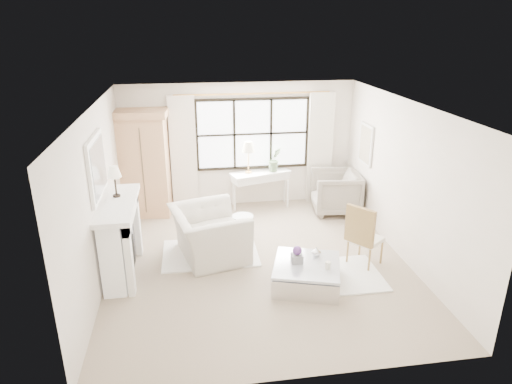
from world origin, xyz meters
TOP-DOWN VIEW (x-y plane):
  - floor at (0.00, 0.00)m, footprint 5.50×5.50m
  - ceiling at (0.00, 0.00)m, footprint 5.50×5.50m
  - wall_back at (0.00, 2.75)m, footprint 5.00×0.00m
  - wall_front at (0.00, -2.75)m, footprint 5.00×0.00m
  - wall_left at (-2.50, 0.00)m, footprint 0.00×5.50m
  - wall_right at (2.50, 0.00)m, footprint 0.00×5.50m
  - window_pane at (0.30, 2.73)m, footprint 2.40×0.02m
  - window_frame at (0.30, 2.72)m, footprint 2.50×0.04m
  - curtain_rod at (0.30, 2.67)m, footprint 3.30×0.04m
  - curtain_left at (-1.20, 2.65)m, footprint 0.55×0.10m
  - curtain_right at (1.80, 2.65)m, footprint 0.55×0.10m
  - fireplace at (-2.27, 0.00)m, footprint 0.58×1.66m
  - mirror_frame at (-2.47, 0.00)m, footprint 0.05×1.15m
  - mirror_glass at (-2.44, 0.00)m, footprint 0.02×1.00m
  - art_frame at (2.47, 1.70)m, footprint 0.04×0.62m
  - art_canvas at (2.45, 1.70)m, footprint 0.01×0.52m
  - mantel_lamp at (-2.27, 0.24)m, footprint 0.22×0.22m
  - armoire at (-2.02, 2.45)m, footprint 1.19×0.82m
  - console_table at (0.43, 2.51)m, footprint 1.37×0.80m
  - console_lamp at (0.17, 2.50)m, footprint 0.28×0.28m
  - orchid_plant at (0.75, 2.51)m, footprint 0.33×0.29m
  - side_table at (-0.16, 0.87)m, footprint 0.40×0.40m
  - rug_left at (-0.80, 0.43)m, footprint 1.68×1.19m
  - rug_right at (1.13, -0.64)m, footprint 1.53×1.15m
  - club_armchair at (-0.82, 0.35)m, footprint 1.45×1.57m
  - wingback_chair at (1.99, 1.96)m, footprint 1.10×1.07m
  - french_chair at (1.76, -0.32)m, footprint 0.68×0.68m
  - coffee_table at (0.63, -0.82)m, footprint 1.25×1.25m
  - planter_box at (0.48, -0.75)m, footprint 0.19×0.19m
  - planter_flowers at (0.48, -0.75)m, footprint 0.14×0.14m
  - pillar_candle at (0.90, -1.01)m, footprint 0.08×0.08m
  - coffee_vase at (0.84, -0.60)m, footprint 0.18×0.18m

SIDE VIEW (x-z plane):
  - floor at x=0.00m, z-range 0.00..0.00m
  - rug_right at x=1.13m, z-range 0.00..0.03m
  - rug_left at x=-0.80m, z-range 0.00..0.03m
  - coffee_table at x=0.63m, z-range -0.01..0.37m
  - french_chair at x=1.76m, z-range -0.23..0.85m
  - side_table at x=-0.16m, z-range 0.08..0.58m
  - console_table at x=0.43m, z-range 0.00..0.80m
  - club_armchair at x=-0.82m, z-range 0.00..0.87m
  - pillar_candle at x=0.90m, z-range 0.38..0.50m
  - planter_box at x=0.48m, z-range 0.38..0.51m
  - wingback_chair at x=1.99m, z-range 0.00..0.90m
  - coffee_vase at x=0.84m, z-range 0.38..0.54m
  - planter_flowers at x=0.48m, z-range 0.51..0.65m
  - fireplace at x=-2.27m, z-range 0.02..1.28m
  - orchid_plant at x=0.75m, z-range 0.80..1.34m
  - armoire at x=-2.02m, z-range 0.02..2.26m
  - curtain_left at x=-1.20m, z-range 0.00..2.47m
  - curtain_right at x=1.80m, z-range 0.00..2.47m
  - wall_left at x=-2.50m, z-range -1.40..4.10m
  - wall_right at x=2.50m, z-range -1.40..4.10m
  - wall_back at x=0.00m, z-range -1.15..3.85m
  - wall_front at x=0.00m, z-range -1.15..3.85m
  - console_lamp at x=0.17m, z-range 1.01..1.70m
  - art_frame at x=2.47m, z-range 1.14..1.96m
  - art_canvas at x=2.45m, z-range 1.19..1.91m
  - window_pane at x=0.30m, z-range 0.85..2.35m
  - window_frame at x=0.30m, z-range 0.85..2.35m
  - mantel_lamp at x=-2.27m, z-range 1.40..1.91m
  - mirror_frame at x=-2.47m, z-range 1.37..2.31m
  - mirror_glass at x=-2.44m, z-range 1.44..2.24m
  - curtain_rod at x=0.30m, z-range 2.45..2.49m
  - ceiling at x=0.00m, z-range 2.70..2.70m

